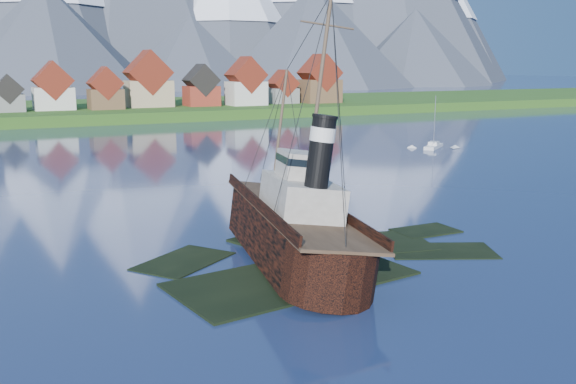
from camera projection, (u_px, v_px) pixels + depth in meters
name	position (u px, v px, depth m)	size (l,w,h in m)	color
ground	(315.00, 267.00, 51.33)	(1400.00, 1400.00, 0.00)	#1B294E
shoal	(321.00, 261.00, 54.06)	(31.71, 21.24, 1.14)	black
shore_bank	(56.00, 116.00, 200.90)	(600.00, 80.00, 3.20)	#1E4313
seawall	(73.00, 126.00, 167.47)	(600.00, 2.50, 2.00)	#3F3D38
tugboat_wreck	(281.00, 223.00, 53.83)	(6.58, 28.36, 22.48)	black
sailboat_d	(434.00, 147.00, 123.82)	(7.28, 6.24, 10.52)	silver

